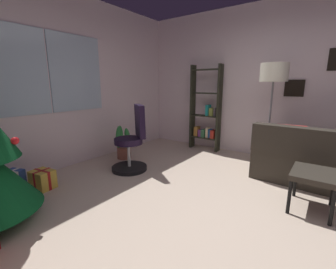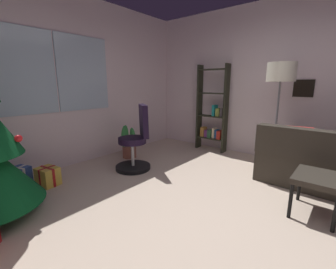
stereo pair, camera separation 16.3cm
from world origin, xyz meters
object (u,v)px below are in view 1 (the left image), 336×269
gift_box_gold (43,179)px  bookshelf (206,113)px  floor_lamp (274,78)px  footstool (314,177)px  potted_plant (123,145)px  office_chair (132,145)px  gift_box_blue (12,181)px

gift_box_gold → bookshelf: bookshelf is taller
bookshelf → floor_lamp: (-0.32, -1.30, 0.67)m
footstool → potted_plant: 2.99m
footstool → office_chair: (-0.28, 2.43, 0.03)m
footstool → floor_lamp: 1.72m
footstool → gift_box_blue: footstool is taller
bookshelf → gift_box_blue: bearing=160.3°
office_chair → bookshelf: bookshelf is taller
floor_lamp → office_chair: bearing=130.0°
gift_box_gold → bookshelf: 3.13m
footstool → floor_lamp: size_ratio=0.32×
office_chair → bookshelf: size_ratio=0.60×
gift_box_blue → floor_lamp: (2.88, -2.44, 1.31)m
footstool → office_chair: bearing=96.6°
footstool → gift_box_blue: bearing=118.6°
gift_box_gold → gift_box_blue: (-0.26, 0.26, 0.01)m
gift_box_blue → office_chair: office_chair is taller
gift_box_blue → bookshelf: bookshelf is taller
gift_box_blue → office_chair: (1.45, -0.74, 0.28)m
footstool → potted_plant: size_ratio=0.86×
gift_box_blue → floor_lamp: floor_lamp is taller
footstool → gift_box_gold: (-1.47, 2.91, -0.26)m
footstool → office_chair: size_ratio=0.51×
gift_box_gold → potted_plant: size_ratio=0.49×
footstool → floor_lamp: bearing=32.6°
gift_box_gold → potted_plant: 1.51m
office_chair → potted_plant: size_ratio=1.67×
footstool → gift_box_gold: size_ratio=1.75×
footstool → floor_lamp: (1.14, 0.73, 1.06)m
bookshelf → office_chair: bearing=167.1°
gift_box_gold → floor_lamp: bearing=-39.8°
floor_lamp → bookshelf: bearing=76.0°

